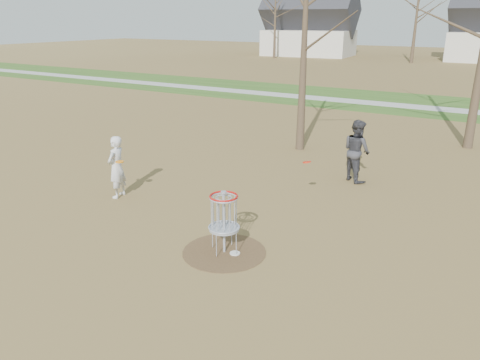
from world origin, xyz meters
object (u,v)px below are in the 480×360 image
object	(u,v)px
player_standing	(117,167)
player_throwing	(357,151)
disc_grounded	(235,253)
disc_golf_basket	(224,213)

from	to	relation	value
player_standing	player_throwing	world-z (taller)	player_throwing
player_standing	disc_grounded	size ratio (longest dim) A/B	7.90
disc_grounded	disc_golf_basket	distance (m)	0.93
player_standing	player_throwing	xyz separation A→B (m)	(5.24, 4.75, 0.08)
player_throwing	disc_grounded	distance (m)	6.09
player_standing	disc_grounded	xyz separation A→B (m)	(4.55, -1.22, -0.85)
player_standing	disc_grounded	bearing A→B (deg)	64.40
player_standing	disc_golf_basket	distance (m)	4.49
player_throwing	disc_golf_basket	bearing A→B (deg)	116.93
player_throwing	disc_grounded	xyz separation A→B (m)	(-0.69, -5.97, -0.93)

